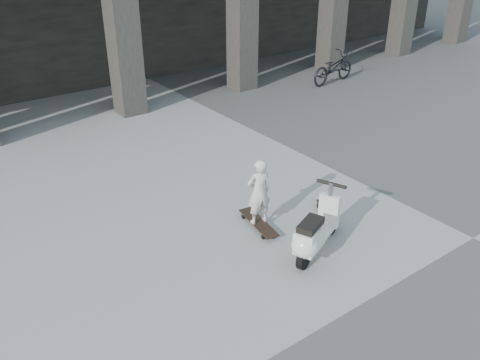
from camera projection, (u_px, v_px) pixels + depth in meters
ground at (473, 238)px, 7.96m from camera, size 90.00×90.00×0.00m
longboard at (258, 223)px, 8.21m from camera, size 0.38×1.00×0.10m
skateboard_spare at (327, 212)px, 8.52m from camera, size 0.60×0.78×0.09m
child at (259, 192)px, 7.94m from camera, size 0.44×0.33×1.11m
scooter at (313, 235)px, 7.32m from camera, size 1.35×0.75×0.99m
bicycle at (333, 68)px, 15.23m from camera, size 1.81×0.81×0.92m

